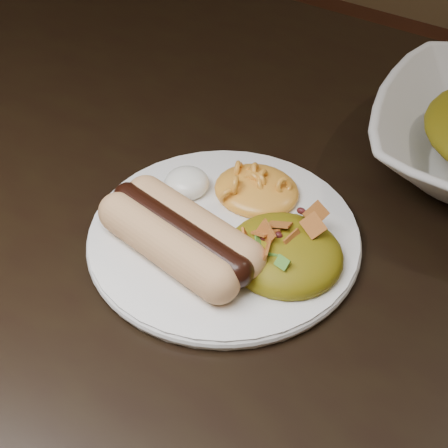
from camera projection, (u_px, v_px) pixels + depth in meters
The scene contains 6 objects.
table at pixel (150, 244), 0.77m from camera, with size 1.60×0.90×0.75m.
plate at pixel (224, 237), 0.63m from camera, with size 0.25×0.25×0.01m, color white.
hotdog at pixel (180, 235), 0.60m from camera, with size 0.14×0.09×0.04m.
mac_and_cheese at pixel (257, 181), 0.66m from camera, with size 0.08×0.08×0.03m, color gold.
sour_cream at pixel (187, 179), 0.66m from camera, with size 0.04×0.04×0.03m, color white.
taco_salad at pixel (285, 245), 0.59m from camera, with size 0.11×0.10×0.05m.
Camera 1 is at (0.37, -0.41, 1.20)m, focal length 55.00 mm.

